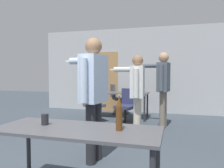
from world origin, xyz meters
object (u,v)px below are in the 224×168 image
object	(u,v)px
person_far_watching	(137,88)
drink_cup	(45,119)
office_chair_far_left	(126,107)
person_right_polo	(163,82)
person_left_plaid	(93,87)
office_chair_near_pushed	(118,100)
office_chair_far_right	(93,106)
beer_bottle	(119,114)

from	to	relation	value
person_far_watching	drink_cup	world-z (taller)	person_far_watching
office_chair_far_left	person_right_polo	bearing A→B (deg)	177.50
person_far_watching	person_left_plaid	bearing A→B (deg)	161.38
office_chair_near_pushed	office_chair_far_right	size ratio (longest dim) A/B	1.05
person_far_watching	person_right_polo	distance (m)	1.01
person_right_polo	office_chair_near_pushed	bearing A→B (deg)	54.28
drink_cup	office_chair_far_left	bearing A→B (deg)	87.91
beer_bottle	person_right_polo	bearing A→B (deg)	85.86
office_chair_far_left	beer_bottle	size ratio (longest dim) A/B	2.57
person_far_watching	office_chair_near_pushed	xyz separation A→B (m)	(-0.99, 2.33, -0.55)
beer_bottle	drink_cup	distance (m)	0.83
person_right_polo	office_chair_far_left	distance (m)	1.18
office_chair_near_pushed	office_chair_far_left	xyz separation A→B (m)	(0.53, -1.19, -0.04)
person_left_plaid	office_chair_far_left	distance (m)	2.67
office_chair_far_right	beer_bottle	distance (m)	3.83
person_left_plaid	beer_bottle	xyz separation A→B (m)	(0.64, -0.95, -0.18)
person_left_plaid	beer_bottle	distance (m)	1.16
person_far_watching	person_left_plaid	xyz separation A→B (m)	(-0.40, -1.45, 0.09)
person_right_polo	office_chair_near_pushed	size ratio (longest dim) A/B	1.88
person_right_polo	office_chair_far_left	bearing A→B (deg)	83.82
office_chair_far_right	office_chair_far_left	distance (m)	0.91
person_far_watching	person_left_plaid	world-z (taller)	person_left_plaid
person_left_plaid	beer_bottle	bearing A→B (deg)	-137.87
office_chair_far_left	office_chair_far_right	bearing A→B (deg)	18.32
office_chair_near_pushed	office_chair_far_left	size ratio (longest dim) A/B	1.06
office_chair_far_left	person_left_plaid	bearing A→B (deg)	103.97
drink_cup	person_left_plaid	bearing A→B (deg)	78.75
person_right_polo	person_far_watching	bearing A→B (deg)	160.91
person_left_plaid	office_chair_far_right	xyz separation A→B (m)	(-0.96, 2.49, -0.67)
person_far_watching	person_right_polo	xyz separation A→B (m)	(0.47, 0.88, 0.09)
person_left_plaid	person_right_polo	bearing A→B (deg)	-12.46
person_right_polo	office_chair_far_right	bearing A→B (deg)	93.89
beer_bottle	drink_cup	xyz separation A→B (m)	(-0.83, 0.00, -0.11)
person_left_plaid	office_chair_far_right	world-z (taller)	person_left_plaid
office_chair_far_right	beer_bottle	xyz separation A→B (m)	(1.60, -3.44, 0.49)
person_right_polo	drink_cup	size ratio (longest dim) A/B	15.20
office_chair_near_pushed	office_chair_far_right	bearing A→B (deg)	-45.79
person_far_watching	person_left_plaid	size ratio (longest dim) A/B	0.92
person_right_polo	drink_cup	distance (m)	3.46
person_left_plaid	office_chair_near_pushed	size ratio (longest dim) A/B	1.90
office_chair_far_right	office_chair_near_pushed	bearing A→B (deg)	-154.59
person_right_polo	office_chair_near_pushed	distance (m)	2.15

